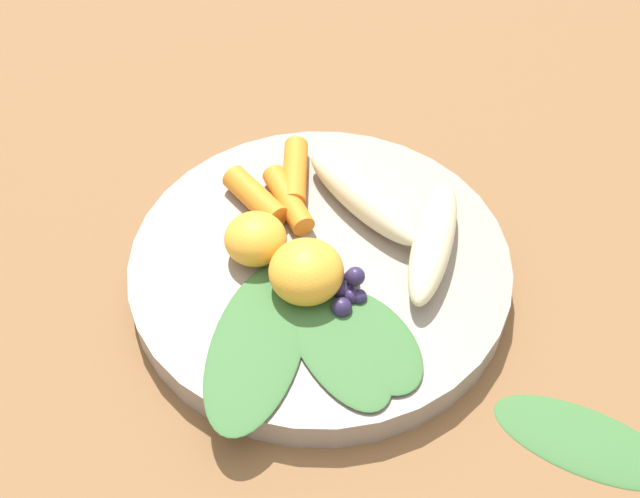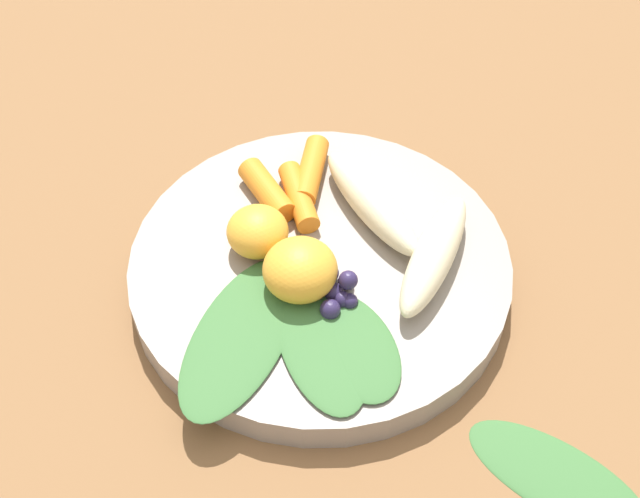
{
  "view_description": "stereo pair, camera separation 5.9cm",
  "coord_description": "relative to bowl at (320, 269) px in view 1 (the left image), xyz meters",
  "views": [
    {
      "loc": [
        0.12,
        -0.37,
        0.48
      ],
      "look_at": [
        0.0,
        0.0,
        0.03
      ],
      "focal_mm": 46.8,
      "sensor_mm": 36.0,
      "label": 1
    },
    {
      "loc": [
        0.18,
        -0.34,
        0.48
      ],
      "look_at": [
        0.0,
        0.0,
        0.03
      ],
      "focal_mm": 46.8,
      "sensor_mm": 36.0,
      "label": 2
    }
  ],
  "objects": [
    {
      "name": "kale_leaf_rear",
      "position": [
        0.05,
        -0.06,
        0.01
      ],
      "size": [
        0.11,
        0.1,
        0.0
      ],
      "primitive_type": "ellipsoid",
      "rotation": [
        0.0,
        0.0,
        5.58
      ],
      "color": "#3D7038",
      "rests_on": "bowl"
    },
    {
      "name": "carrot_front",
      "position": [
        -0.04,
        0.07,
        0.02
      ],
      "size": [
        0.04,
        0.07,
        0.02
      ],
      "primitive_type": "cylinder",
      "rotation": [
        0.0,
        1.57,
        1.87
      ],
      "color": "orange",
      "rests_on": "bowl"
    },
    {
      "name": "banana_peeled_left",
      "position": [
        0.01,
        0.06,
        0.03
      ],
      "size": [
        0.11,
        0.09,
        0.03
      ],
      "primitive_type": "ellipsoid",
      "rotation": [
        0.0,
        0.0,
        2.56
      ],
      "color": "beige",
      "rests_on": "bowl"
    },
    {
      "name": "carrot_mid_right",
      "position": [
        -0.06,
        0.03,
        0.02
      ],
      "size": [
        0.06,
        0.05,
        0.02
      ],
      "primitive_type": "cylinder",
      "rotation": [
        0.0,
        1.57,
        2.57
      ],
      "color": "orange",
      "rests_on": "bowl"
    },
    {
      "name": "ground_plane",
      "position": [
        0.0,
        0.0,
        -0.01
      ],
      "size": [
        2.4,
        2.4,
        0.0
      ],
      "primitive_type": "plane",
      "color": "brown"
    },
    {
      "name": "bowl",
      "position": [
        0.0,
        0.0,
        0.0
      ],
      "size": [
        0.28,
        0.28,
        0.02
      ],
      "primitive_type": "cylinder",
      "color": "gray",
      "rests_on": "ground_plane"
    },
    {
      "name": "carrot_mid_left",
      "position": [
        -0.04,
        0.04,
        0.02
      ],
      "size": [
        0.05,
        0.06,
        0.02
      ],
      "primitive_type": "cylinder",
      "rotation": [
        0.0,
        1.57,
        2.3
      ],
      "color": "orange",
      "rests_on": "bowl"
    },
    {
      "name": "banana_peeled_right",
      "position": [
        0.08,
        0.03,
        0.03
      ],
      "size": [
        0.03,
        0.12,
        0.03
      ],
      "primitive_type": "ellipsoid",
      "rotation": [
        0.0,
        0.0,
        1.62
      ],
      "color": "beige",
      "rests_on": "bowl"
    },
    {
      "name": "kale_leaf_right",
      "position": [
        0.03,
        -0.06,
        0.01
      ],
      "size": [
        0.12,
        0.13,
        0.0
      ],
      "primitive_type": "ellipsoid",
      "rotation": [
        0.0,
        0.0,
        5.46
      ],
      "color": "#3D7038",
      "rests_on": "bowl"
    },
    {
      "name": "orange_segment_near",
      "position": [
        -0.0,
        -0.03,
        0.03
      ],
      "size": [
        0.05,
        0.05,
        0.04
      ],
      "primitive_type": "ellipsoid",
      "color": "#F4A833",
      "rests_on": "bowl"
    },
    {
      "name": "kale_leaf_left",
      "position": [
        -0.02,
        -0.09,
        0.01
      ],
      "size": [
        0.08,
        0.15,
        0.0
      ],
      "primitive_type": "ellipsoid",
      "rotation": [
        0.0,
        0.0,
        4.82
      ],
      "color": "#3D7038",
      "rests_on": "bowl"
    },
    {
      "name": "orange_segment_far",
      "position": [
        -0.04,
        -0.01,
        0.03
      ],
      "size": [
        0.04,
        0.04,
        0.03
      ],
      "primitive_type": "ellipsoid",
      "color": "#F4A833",
      "rests_on": "bowl"
    },
    {
      "name": "kale_leaf_stray",
      "position": [
        0.2,
        -0.07,
        -0.01
      ],
      "size": [
        0.12,
        0.07,
        0.01
      ],
      "primitive_type": "ellipsoid",
      "rotation": [
        0.0,
        0.0,
        6.15
      ],
      "color": "#3D7038",
      "rests_on": "ground_plane"
    },
    {
      "name": "blueberry_pile",
      "position": [
        0.03,
        -0.03,
        0.02
      ],
      "size": [
        0.04,
        0.04,
        0.02
      ],
      "color": "#2D234C",
      "rests_on": "bowl"
    }
  ]
}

